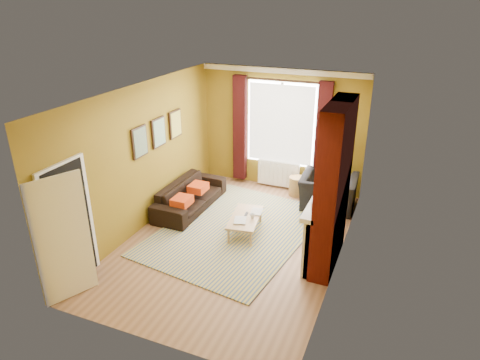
% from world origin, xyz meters
% --- Properties ---
extents(ground, '(5.50, 5.50, 0.00)m').
position_xyz_m(ground, '(0.00, 0.00, 0.00)').
color(ground, brown).
rests_on(ground, ground).
extents(room_walls, '(3.82, 5.54, 2.83)m').
position_xyz_m(room_walls, '(0.64, 0.28, 1.38)').
color(room_walls, olive).
rests_on(room_walls, ground).
extents(striped_rug, '(3.07, 3.92, 0.02)m').
position_xyz_m(striped_rug, '(-0.13, 0.35, 0.01)').
color(striped_rug, '#32528B').
rests_on(striped_rug, ground).
extents(sofa, '(0.82, 2.02, 0.59)m').
position_xyz_m(sofa, '(-1.42, 0.89, 0.29)').
color(sofa, black).
rests_on(sofa, ground).
extents(armchair, '(1.19, 1.06, 0.75)m').
position_xyz_m(armchair, '(1.32, 2.00, 0.37)').
color(armchair, black).
rests_on(armchair, ground).
extents(coffee_table, '(0.69, 1.13, 0.35)m').
position_xyz_m(coffee_table, '(0.06, 0.36, 0.31)').
color(coffee_table, tan).
rests_on(coffee_table, ground).
extents(wicker_stool, '(0.37, 0.37, 0.44)m').
position_xyz_m(wicker_stool, '(0.52, 2.40, 0.22)').
color(wicker_stool, '#9C7643').
rests_on(wicker_stool, ground).
extents(floor_lamp, '(0.27, 0.27, 1.55)m').
position_xyz_m(floor_lamp, '(1.47, 2.22, 1.22)').
color(floor_lamp, black).
rests_on(floor_lamp, ground).
extents(book_a, '(0.31, 0.36, 0.03)m').
position_xyz_m(book_a, '(-0.07, 0.13, 0.37)').
color(book_a, '#999999').
rests_on(book_a, coffee_table).
extents(book_b, '(0.26, 0.33, 0.02)m').
position_xyz_m(book_b, '(0.09, 0.59, 0.36)').
color(book_b, '#999999').
rests_on(book_b, coffee_table).
extents(mug, '(0.13, 0.13, 0.09)m').
position_xyz_m(mug, '(0.21, 0.36, 0.39)').
color(mug, '#999999').
rests_on(mug, coffee_table).
extents(tv_remote, '(0.07, 0.16, 0.02)m').
position_xyz_m(tv_remote, '(0.05, 0.44, 0.36)').
color(tv_remote, black).
rests_on(tv_remote, coffee_table).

